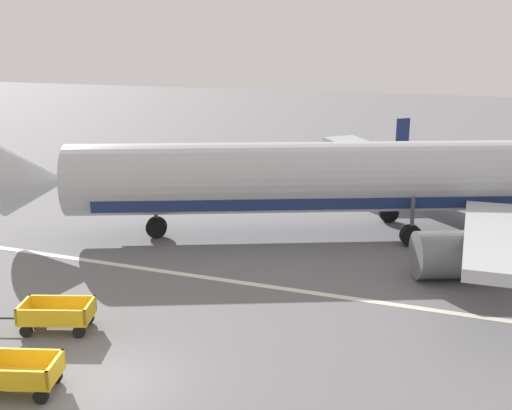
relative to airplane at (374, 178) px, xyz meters
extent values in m
plane|color=slate|center=(-4.57, -18.25, -3.05)|extent=(220.00, 220.00, 0.00)
cube|color=silver|center=(-4.57, -9.10, -3.05)|extent=(120.00, 0.36, 0.01)
cylinder|color=#B2B7BC|center=(-0.94, -0.42, 0.10)|extent=(28.88, 15.68, 3.70)
cube|color=navy|center=(-0.94, -0.42, -0.92)|extent=(26.07, 14.28, 0.56)
cone|color=#B2B7BC|center=(-15.99, -7.19, 0.10)|extent=(4.41, 4.62, 3.63)
cube|color=#B2B7BC|center=(6.25, -6.35, -0.57)|extent=(3.10, 13.09, 1.35)
cylinder|color=slate|center=(4.49, -5.43, -1.92)|extent=(3.78, 3.23, 2.10)
cube|color=#B2B7BC|center=(-0.60, 8.88, -0.57)|extent=(11.18, 10.87, 1.35)
cube|color=navy|center=(-0.87, 15.89, 0.38)|extent=(0.91, 0.93, 1.90)
cylinder|color=slate|center=(-1.08, 6.96, -1.92)|extent=(3.78, 3.23, 2.10)
cylinder|color=#4C4C51|center=(-10.52, -4.73, -1.48)|extent=(0.20, 0.20, 2.04)
cylinder|color=black|center=(-10.52, -4.73, -2.50)|extent=(1.19, 0.86, 1.10)
cylinder|color=#4C4C51|center=(2.24, -1.40, -1.48)|extent=(0.20, 0.20, 2.04)
cylinder|color=black|center=(2.24, -1.40, -2.50)|extent=(1.19, 0.86, 1.10)
cylinder|color=#4C4C51|center=(0.44, 2.61, -1.48)|extent=(0.20, 0.20, 2.04)
cylinder|color=black|center=(0.44, 2.61, -2.50)|extent=(1.19, 0.86, 1.10)
cube|color=gold|center=(-6.80, -19.55, -2.57)|extent=(2.81, 2.10, 0.08)
cube|color=gold|center=(-6.60, -20.17, -2.26)|extent=(2.41, 0.87, 0.55)
cube|color=gold|center=(-7.00, -18.94, -2.26)|extent=(2.41, 0.87, 0.55)
cube|color=gold|center=(-5.65, -19.18, -2.26)|extent=(0.53, 1.36, 0.55)
cylinder|color=black|center=(-5.73, -19.80, -2.83)|extent=(0.47, 0.29, 0.44)
cylinder|color=black|center=(-6.08, -18.73, -2.83)|extent=(0.47, 0.29, 0.44)
cube|color=gold|center=(-8.32, -15.72, -2.57)|extent=(2.82, 2.16, 0.08)
cube|color=gold|center=(-8.10, -16.33, -2.26)|extent=(2.39, 0.93, 0.55)
cube|color=gold|center=(-8.53, -15.11, -2.26)|extent=(2.39, 0.93, 0.55)
cube|color=gold|center=(-9.45, -16.12, -2.26)|extent=(0.56, 1.35, 0.55)
cube|color=gold|center=(-7.18, -15.32, -2.26)|extent=(0.56, 1.35, 0.55)
cylinder|color=#2D2D33|center=(-10.01, -16.32, -2.61)|extent=(0.97, 0.41, 0.08)
cylinder|color=black|center=(-9.01, -16.56, -2.83)|extent=(0.47, 0.30, 0.44)
cylinder|color=black|center=(-9.39, -15.50, -2.83)|extent=(0.47, 0.30, 0.44)
cylinder|color=black|center=(-7.24, -15.93, -2.83)|extent=(0.47, 0.30, 0.44)
cylinder|color=black|center=(-7.62, -14.88, -2.83)|extent=(0.47, 0.30, 0.44)
camera|label=1|loc=(5.85, -32.68, 7.12)|focal=44.39mm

